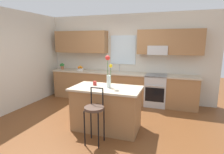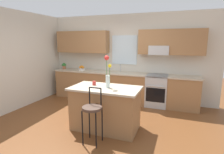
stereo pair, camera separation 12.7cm
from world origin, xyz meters
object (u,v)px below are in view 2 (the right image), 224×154
object	(u,v)px
oven_range	(157,90)
kitchen_island	(105,108)
mug_ceramic	(94,83)
potted_plant_small	(64,66)
flower_vase	(108,73)
fruit_bowl_oranges	(82,69)
bar_stool_near	(92,111)

from	to	relation	value
oven_range	kitchen_island	distance (m)	2.04
oven_range	kitchen_island	bearing A→B (deg)	-114.84
mug_ceramic	potted_plant_small	world-z (taller)	potted_plant_small
kitchen_island	flower_vase	size ratio (longest dim) A/B	2.18
mug_ceramic	fruit_bowl_oranges	distance (m)	2.22
mug_ceramic	kitchen_island	bearing A→B (deg)	-18.04
oven_range	potted_plant_small	distance (m)	3.24
fruit_bowl_oranges	flower_vase	bearing A→B (deg)	-47.89
mug_ceramic	potted_plant_small	size ratio (longest dim) A/B	0.42
bar_stool_near	oven_range	bearing A→B (deg)	70.86
bar_stool_near	mug_ceramic	world-z (taller)	bar_stool_near
bar_stool_near	mug_ceramic	distance (m)	0.85
kitchen_island	bar_stool_near	xyz separation A→B (m)	(0.00, -0.62, 0.17)
flower_vase	potted_plant_small	world-z (taller)	flower_vase
kitchen_island	fruit_bowl_oranges	xyz separation A→B (m)	(-1.63, 1.88, 0.51)
kitchen_island	fruit_bowl_oranges	world-z (taller)	fruit_bowl_oranges
fruit_bowl_oranges	potted_plant_small	bearing A→B (deg)	-179.75
flower_vase	mug_ceramic	distance (m)	0.45
kitchen_island	potted_plant_small	distance (m)	3.05
flower_vase	potted_plant_small	size ratio (longest dim) A/B	3.10
oven_range	flower_vase	xyz separation A→B (m)	(-0.81, -1.83, 0.76)
mug_ceramic	potted_plant_small	bearing A→B (deg)	138.82
oven_range	flower_vase	size ratio (longest dim) A/B	1.38
mug_ceramic	oven_range	bearing A→B (deg)	56.33
fruit_bowl_oranges	kitchen_island	bearing A→B (deg)	-48.94
bar_stool_near	flower_vase	world-z (taller)	flower_vase
oven_range	kitchen_island	size ratio (longest dim) A/B	0.63
kitchen_island	fruit_bowl_oranges	bearing A→B (deg)	131.06
potted_plant_small	fruit_bowl_oranges	bearing A→B (deg)	0.25
fruit_bowl_oranges	bar_stool_near	bearing A→B (deg)	-56.75
potted_plant_small	bar_stool_near	bearing A→B (deg)	-46.84
oven_range	kitchen_island	world-z (taller)	same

